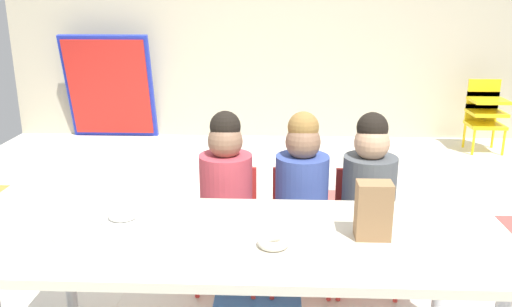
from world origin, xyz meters
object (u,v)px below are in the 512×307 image
donut_powdered_on_plate (123,214)px  paper_plate_center_table (77,234)px  seated_child_middle_seat (302,186)px  paper_bag_brown (373,210)px  seated_child_near_camera (226,185)px  seated_child_far_right (369,187)px  folded_activity_table (109,88)px  kid_chair_yellow_stack (485,110)px  craft_table (247,246)px  paper_plate_near_edge (123,219)px  donut_powdered_loose (273,242)px

donut_powdered_on_plate → paper_plate_center_table: bearing=-132.4°
seated_child_middle_seat → paper_bag_brown: size_ratio=4.17×
seated_child_near_camera → donut_powdered_on_plate: seated_child_near_camera is taller
seated_child_far_right → donut_powdered_on_plate: (-1.07, -0.48, 0.04)m
folded_activity_table → seated_child_middle_seat: bearing=-57.2°
kid_chair_yellow_stack → paper_bag_brown: paper_bag_brown is taller
seated_child_far_right → paper_plate_center_table: (-1.21, -0.63, 0.02)m
craft_table → seated_child_near_camera: bearing=103.2°
craft_table → seated_child_near_camera: size_ratio=2.03×
kid_chair_yellow_stack → paper_bag_brown: (-1.63, -3.19, 0.29)m
seated_child_middle_seat → folded_activity_table: size_ratio=0.84×
seated_child_far_right → paper_bag_brown: 0.62m
craft_table → seated_child_middle_seat: (0.23, 0.60, 0.03)m
donut_powdered_on_plate → craft_table: bearing=-12.8°
paper_plate_near_edge → paper_plate_center_table: bearing=-132.4°
seated_child_near_camera → seated_child_middle_seat: (0.37, 0.00, 0.00)m
seated_child_middle_seat → paper_plate_near_edge: bearing=-147.3°
donut_powdered_loose → paper_bag_brown: bearing=13.7°
kid_chair_yellow_stack → donut_powdered_on_plate: bearing=-130.4°
paper_bag_brown → paper_plate_center_table: 1.13m
seated_child_far_right → paper_bag_brown: size_ratio=4.17×
kid_chair_yellow_stack → donut_powdered_loose: 3.85m
seated_child_near_camera → donut_powdered_loose: size_ratio=7.82×
folded_activity_table → paper_plate_center_table: 3.65m
kid_chair_yellow_stack → paper_bag_brown: size_ratio=3.09×
paper_plate_center_table → donut_powdered_on_plate: 0.20m
craft_table → seated_child_middle_seat: bearing=68.7°
donut_powdered_loose → folded_activity_table: bearing=115.8°
seated_child_middle_seat → kid_chair_yellow_stack: seated_child_middle_seat is taller
folded_activity_table → donut_powdered_loose: 3.98m
craft_table → folded_activity_table: (-1.63, 3.49, 0.01)m
kid_chair_yellow_stack → folded_activity_table: (-3.73, 0.30, 0.14)m
seated_child_near_camera → folded_activity_table: (-1.49, 2.89, -0.02)m
paper_plate_near_edge → donut_powdered_on_plate: 0.02m
kid_chair_yellow_stack → donut_powdered_on_plate: size_ratio=5.72×
seated_child_far_right → craft_table: bearing=-133.1°
craft_table → kid_chair_yellow_stack: kid_chair_yellow_stack is taller
seated_child_near_camera → seated_child_middle_seat: bearing=0.0°
seated_child_middle_seat → paper_bag_brown: bearing=-68.3°
seated_child_far_right → paper_plate_center_table: bearing=-152.5°
seated_child_near_camera → paper_plate_near_edge: bearing=-128.1°
paper_plate_near_edge → paper_plate_center_table: size_ratio=1.00×
seated_child_far_right → paper_plate_center_table: size_ratio=5.10×
folded_activity_table → paper_plate_near_edge: folded_activity_table is taller
craft_table → paper_bag_brown: bearing=-0.4°
seated_child_middle_seat → paper_plate_center_table: bearing=-144.6°
folded_activity_table → paper_plate_center_table: bearing=-74.5°
seated_child_far_right → paper_plate_near_edge: 1.18m
seated_child_far_right → paper_bag_brown: (-0.09, -0.60, 0.13)m
seated_child_far_right → donut_powdered_loose: (-0.46, -0.69, 0.03)m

